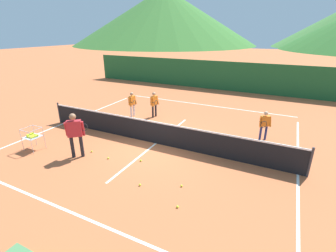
{
  "coord_description": "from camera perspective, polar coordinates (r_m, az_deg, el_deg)",
  "views": [
    {
      "loc": [
        4.55,
        -8.03,
        4.43
      ],
      "look_at": [
        0.71,
        -0.29,
        1.01
      ],
      "focal_mm": 26.01,
      "sensor_mm": 36.0,
      "label": 1
    }
  ],
  "objects": [
    {
      "name": "ground_plane",
      "position": [
        10.24,
        -2.84,
        -4.08
      ],
      "size": [
        120.0,
        120.0,
        0.0
      ],
      "primitive_type": "plane",
      "color": "#BC6038"
    },
    {
      "name": "line_baseline_near",
      "position": [
        7.21,
        -21.93,
        -18.18
      ],
      "size": [
        10.68,
        0.08,
        0.01
      ],
      "primitive_type": "cube",
      "color": "white",
      "rests_on": "ground"
    },
    {
      "name": "line_baseline_far",
      "position": [
        15.66,
        8.42,
        4.94
      ],
      "size": [
        10.68,
        0.08,
        0.01
      ],
      "primitive_type": "cube",
      "color": "white",
      "rests_on": "ground"
    },
    {
      "name": "line_sideline_west",
      "position": [
        13.49,
        -23.1,
        0.63
      ],
      "size": [
        0.08,
        10.9,
        0.01
      ],
      "primitive_type": "cube",
      "color": "white",
      "rests_on": "ground"
    },
    {
      "name": "line_sideline_east",
      "position": [
        9.21,
        28.16,
        -10.0
      ],
      "size": [
        0.08,
        10.9,
        0.01
      ],
      "primitive_type": "cube",
      "color": "white",
      "rests_on": "ground"
    },
    {
      "name": "line_service_center",
      "position": [
        10.24,
        -2.84,
        -4.06
      ],
      "size": [
        0.08,
        6.39,
        0.01
      ],
      "primitive_type": "cube",
      "color": "white",
      "rests_on": "ground"
    },
    {
      "name": "tennis_net",
      "position": [
        10.03,
        -2.89,
        -1.51
      ],
      "size": [
        11.27,
        0.08,
        1.05
      ],
      "color": "#333338",
      "rests_on": "ground"
    },
    {
      "name": "instructor",
      "position": [
        9.39,
        -20.97,
        -1.19
      ],
      "size": [
        0.66,
        0.77,
        1.71
      ],
      "color": "black",
      "rests_on": "ground"
    },
    {
      "name": "student_0",
      "position": [
        13.28,
        -8.39,
        5.56
      ],
      "size": [
        0.4,
        0.64,
        1.35
      ],
      "color": "silver",
      "rests_on": "ground"
    },
    {
      "name": "student_1",
      "position": [
        13.09,
        -3.25,
        5.58
      ],
      "size": [
        0.42,
        0.69,
        1.38
      ],
      "color": "black",
      "rests_on": "ground"
    },
    {
      "name": "student_2",
      "position": [
        11.04,
        21.71,
        0.66
      ],
      "size": [
        0.51,
        0.64,
        1.29
      ],
      "color": "navy",
      "rests_on": "ground"
    },
    {
      "name": "ball_cart",
      "position": [
        10.86,
        -29.22,
        -2.03
      ],
      "size": [
        0.58,
        0.58,
        0.9
      ],
      "color": "#B7B7BC",
      "rests_on": "ground"
    },
    {
      "name": "tennis_ball_0",
      "position": [
        7.67,
        -6.6,
        -13.54
      ],
      "size": [
        0.07,
        0.07,
        0.07
      ],
      "primitive_type": "sphere",
      "color": "yellow",
      "rests_on": "ground"
    },
    {
      "name": "tennis_ball_1",
      "position": [
        9.96,
        -17.44,
        -5.69
      ],
      "size": [
        0.07,
        0.07,
        0.07
      ],
      "primitive_type": "sphere",
      "color": "yellow",
      "rests_on": "ground"
    },
    {
      "name": "tennis_ball_3",
      "position": [
        9.3,
        -13.83,
        -7.32
      ],
      "size": [
        0.07,
        0.07,
        0.07
      ],
      "primitive_type": "sphere",
      "color": "yellow",
      "rests_on": "ground"
    },
    {
      "name": "tennis_ball_4",
      "position": [
        6.85,
        2.24,
        -18.38
      ],
      "size": [
        0.07,
        0.07,
        0.07
      ],
      "primitive_type": "sphere",
      "color": "yellow",
      "rests_on": "ground"
    },
    {
      "name": "tennis_ball_5",
      "position": [
        7.6,
        3.2,
        -13.81
      ],
      "size": [
        0.07,
        0.07,
        0.07
      ],
      "primitive_type": "sphere",
      "color": "yellow",
      "rests_on": "ground"
    },
    {
      "name": "tennis_ball_6",
      "position": [
        8.93,
        -6.4,
        -8.05
      ],
      "size": [
        0.07,
        0.07,
        0.07
      ],
      "primitive_type": "sphere",
      "color": "yellow",
      "rests_on": "ground"
    },
    {
      "name": "windscreen_fence",
      "position": [
        19.72,
        12.91,
        11.37
      ],
      "size": [
        23.5,
        0.08,
        2.22
      ],
      "primitive_type": "cube",
      "color": "#1E5B2D",
      "rests_on": "ground"
    },
    {
      "name": "hill_1",
      "position": [
        82.73,
        -0.82,
        24.19
      ],
      "size": [
        56.26,
        56.26,
        16.34
      ],
      "primitive_type": "cone",
      "color": "#38702D",
      "rests_on": "ground"
    }
  ]
}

